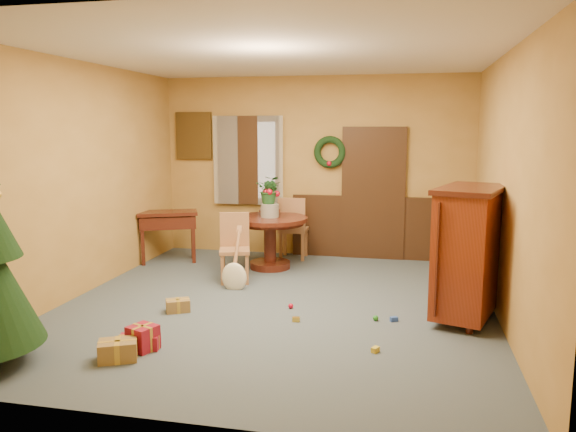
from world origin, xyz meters
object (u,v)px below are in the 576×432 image
(dining_table, at_px, (270,232))
(writing_desk, at_px, (168,224))
(sideboard, at_px, (469,249))
(chair_near, at_px, (235,245))

(dining_table, bearing_deg, writing_desk, 178.13)
(writing_desk, xyz_separation_m, sideboard, (4.30, -1.79, 0.18))
(chair_near, xyz_separation_m, sideboard, (2.96, -0.98, 0.28))
(dining_table, height_order, sideboard, sideboard)
(chair_near, bearing_deg, sideboard, -18.31)
(chair_near, height_order, writing_desk, chair_near)
(dining_table, xyz_separation_m, writing_desk, (-1.65, 0.05, 0.06))
(chair_near, bearing_deg, dining_table, 67.96)
(chair_near, distance_m, writing_desk, 1.57)
(dining_table, height_order, writing_desk, writing_desk)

